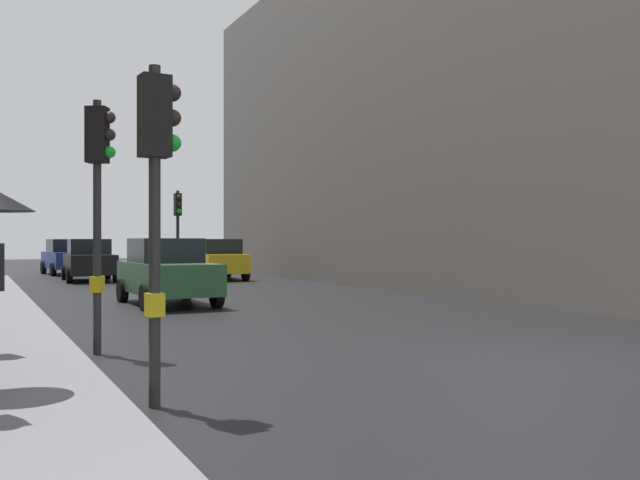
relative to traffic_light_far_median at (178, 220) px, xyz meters
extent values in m
plane|color=black|center=(0.17, -18.21, -2.46)|extent=(120.00, 120.00, 0.00)
cube|color=slate|center=(11.85, -5.52, 4.34)|extent=(12.00, 35.24, 13.61)
cylinder|color=#2D2D2D|center=(0.00, 0.02, -0.68)|extent=(0.12, 0.12, 3.57)
cube|color=black|center=(0.00, 0.02, 0.59)|extent=(0.24, 0.30, 0.84)
cube|color=yellow|center=(0.00, 0.02, -1.41)|extent=(0.20, 0.16, 0.24)
sphere|color=#2D231E|center=(0.00, -0.17, 0.85)|extent=(0.18, 0.18, 0.18)
sphere|color=#2D231E|center=(0.00, -0.17, 0.59)|extent=(0.18, 0.18, 0.18)
sphere|color=green|center=(0.00, -0.17, 0.33)|extent=(0.18, 0.18, 0.18)
cylinder|color=#2D2D2D|center=(-5.21, -14.97, -0.56)|extent=(0.12, 0.12, 3.81)
cube|color=black|center=(-5.21, -14.97, 0.83)|extent=(0.38, 0.36, 0.84)
cube|color=yellow|center=(-5.21, -14.97, -1.41)|extent=(0.24, 0.25, 0.24)
sphere|color=#2D231E|center=(-5.05, -15.07, 1.09)|extent=(0.18, 0.18, 0.18)
sphere|color=#2D231E|center=(-5.05, -15.07, 0.83)|extent=(0.18, 0.18, 0.18)
sphere|color=green|center=(-5.05, -15.07, 0.57)|extent=(0.18, 0.18, 0.18)
cylinder|color=#2D2D2D|center=(-5.21, -18.68, -0.71)|extent=(0.12, 0.12, 3.50)
cube|color=black|center=(-5.21, -18.68, 0.52)|extent=(0.32, 0.26, 0.84)
cube|color=yellow|center=(-5.21, -18.68, -1.41)|extent=(0.18, 0.21, 0.24)
sphere|color=#2D231E|center=(-5.02, -18.66, 0.78)|extent=(0.18, 0.18, 0.18)
sphere|color=#2D231E|center=(-5.02, -18.66, 0.52)|extent=(0.18, 0.18, 0.18)
sphere|color=green|center=(-5.02, -18.66, 0.26)|extent=(0.18, 0.18, 0.18)
cube|color=yellow|center=(2.64, 3.49, -1.74)|extent=(1.98, 4.28, 0.80)
cube|color=black|center=(2.62, 3.24, -1.02)|extent=(1.69, 2.07, 0.64)
cylinder|color=black|center=(1.80, 4.88, -2.14)|extent=(0.25, 0.65, 0.64)
cylinder|color=black|center=(3.59, 4.80, -2.14)|extent=(0.25, 0.65, 0.64)
cylinder|color=black|center=(1.68, 2.19, -2.14)|extent=(0.25, 0.65, 0.64)
cylinder|color=black|center=(3.48, 2.11, -2.14)|extent=(0.25, 0.65, 0.64)
cube|color=#2D6038|center=(-2.26, -7.44, -1.74)|extent=(1.88, 4.23, 0.80)
cube|color=black|center=(-2.26, -7.19, -1.02)|extent=(1.64, 2.03, 0.64)
cylinder|color=black|center=(-1.33, -8.77, -2.14)|extent=(0.23, 0.64, 0.64)
cylinder|color=black|center=(-3.13, -8.81, -2.14)|extent=(0.23, 0.64, 0.64)
cylinder|color=black|center=(-1.38, -6.07, -2.14)|extent=(0.23, 0.64, 0.64)
cylinder|color=black|center=(-3.18, -6.11, -2.14)|extent=(0.23, 0.64, 0.64)
cube|color=navy|center=(-2.67, 11.03, -1.74)|extent=(2.11, 4.32, 0.80)
cube|color=black|center=(-2.69, 11.28, -1.02)|extent=(1.74, 2.11, 0.64)
cylinder|color=black|center=(-1.67, 9.75, -2.14)|extent=(0.27, 0.65, 0.64)
cylinder|color=black|center=(-3.47, 9.62, -2.14)|extent=(0.27, 0.65, 0.64)
cylinder|color=black|center=(-1.88, 12.44, -2.14)|extent=(0.27, 0.65, 0.64)
cylinder|color=black|center=(-3.67, 12.31, -2.14)|extent=(0.27, 0.65, 0.64)
cube|color=black|center=(-2.51, 4.67, -1.74)|extent=(1.97, 4.27, 0.80)
cube|color=black|center=(-2.50, 4.92, -1.02)|extent=(1.68, 2.06, 0.64)
cylinder|color=black|center=(-1.67, 3.29, -2.14)|extent=(0.25, 0.65, 0.64)
cylinder|color=black|center=(-3.47, 3.36, -2.14)|extent=(0.25, 0.65, 0.64)
cylinder|color=black|center=(-1.56, 5.98, -2.14)|extent=(0.25, 0.65, 0.64)
cylinder|color=black|center=(-3.36, 6.06, -2.14)|extent=(0.25, 0.65, 0.64)
camera|label=1|loc=(-6.88, -25.85, -0.75)|focal=39.31mm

